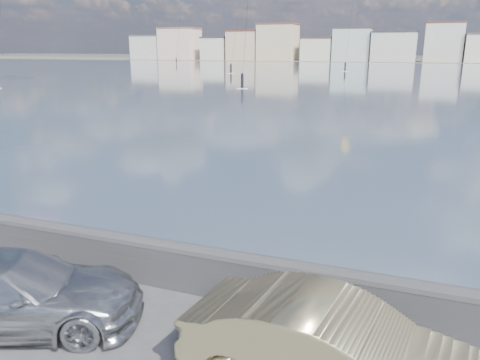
{
  "coord_description": "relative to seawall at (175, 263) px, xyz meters",
  "views": [
    {
      "loc": [
        4.57,
        -5.42,
        5.05
      ],
      "look_at": [
        1.0,
        4.0,
        2.2
      ],
      "focal_mm": 35.0,
      "sensor_mm": 36.0,
      "label": 1
    }
  ],
  "objects": [
    {
      "name": "far_buildings",
      "position": [
        1.31,
        183.3,
        5.44
      ],
      "size": [
        240.79,
        13.26,
        14.6
      ],
      "color": "beige",
      "rests_on": "ground"
    },
    {
      "name": "car_silver",
      "position": [
        -2.16,
        -2.37,
        0.12
      ],
      "size": [
        5.2,
        3.63,
        1.4
      ],
      "primitive_type": "imported",
      "rotation": [
        0.0,
        0.0,
        1.96
      ],
      "color": "#A7A9AE",
      "rests_on": "ground"
    },
    {
      "name": "car_champagne",
      "position": [
        3.79,
        -2.14,
        0.18
      ],
      "size": [
        4.79,
        2.18,
        1.52
      ],
      "primitive_type": "imported",
      "rotation": [
        0.0,
        0.0,
        1.44
      ],
      "color": "tan",
      "rests_on": "ground"
    },
    {
      "name": "bay_water",
      "position": [
        0.0,
        88.8,
        -0.58
      ],
      "size": [
        500.0,
        177.0,
        0.0
      ],
      "primitive_type": "cube",
      "color": "#3A505D",
      "rests_on": "ground"
    },
    {
      "name": "far_shore_strip",
      "position": [
        0.0,
        197.3,
        -0.57
      ],
      "size": [
        500.0,
        60.0,
        0.0
      ],
      "primitive_type": "cube",
      "color": "#4C473D",
      "rests_on": "ground"
    },
    {
      "name": "seawall",
      "position": [
        0.0,
        0.0,
        0.0
      ],
      "size": [
        400.0,
        0.36,
        1.08
      ],
      "color": "#28282B",
      "rests_on": "ground"
    }
  ]
}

